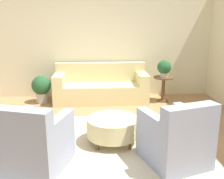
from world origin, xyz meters
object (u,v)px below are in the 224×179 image
(ottoman_table, at_px, (113,127))
(potted_plant_on_side_table, at_px, (164,68))
(armchair_right, at_px, (176,139))
(potted_plant_floor, at_px, (41,87))
(side_table, at_px, (163,85))
(armchair_left, at_px, (35,143))
(couch, at_px, (101,88))

(ottoman_table, xyz_separation_m, potted_plant_on_side_table, (1.37, 2.17, 0.55))
(armchair_right, height_order, ottoman_table, armchair_right)
(armchair_right, relative_size, potted_plant_floor, 1.54)
(ottoman_table, height_order, side_table, side_table)
(armchair_left, bearing_deg, couch, 72.82)
(couch, distance_m, armchair_right, 3.16)
(ottoman_table, xyz_separation_m, potted_plant_floor, (-1.54, 2.26, 0.10))
(couch, distance_m, potted_plant_floor, 1.42)
(couch, height_order, armchair_right, armchair_right)
(armchair_left, bearing_deg, side_table, 49.59)
(armchair_left, xyz_separation_m, armchair_right, (1.86, 0.00, 0.00))
(potted_plant_on_side_table, bearing_deg, ottoman_table, -122.34)
(armchair_left, xyz_separation_m, side_table, (2.43, 2.85, 0.05))
(potted_plant_floor, bearing_deg, potted_plant_on_side_table, -1.95)
(potted_plant_floor, bearing_deg, armchair_right, -51.49)
(armchair_left, bearing_deg, potted_plant_floor, 99.33)
(armchair_right, height_order, potted_plant_floor, armchair_right)
(armchair_right, bearing_deg, ottoman_table, 139.53)
(armchair_right, bearing_deg, armchair_left, 180.00)
(side_table, bearing_deg, potted_plant_on_side_table, 0.00)
(couch, bearing_deg, side_table, -6.33)
(potted_plant_on_side_table, height_order, potted_plant_floor, potted_plant_on_side_table)
(armchair_right, distance_m, side_table, 2.91)
(couch, bearing_deg, ottoman_table, -86.94)
(armchair_left, bearing_deg, ottoman_table, 33.04)
(ottoman_table, bearing_deg, armchair_right, -40.47)
(couch, height_order, armchair_left, armchair_left)
(potted_plant_on_side_table, xyz_separation_m, potted_plant_floor, (-2.91, 0.10, -0.45))
(armchair_right, distance_m, potted_plant_floor, 3.77)
(armchair_left, distance_m, ottoman_table, 1.27)
(side_table, bearing_deg, ottoman_table, -122.34)
(ottoman_table, relative_size, potted_plant_on_side_table, 2.05)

